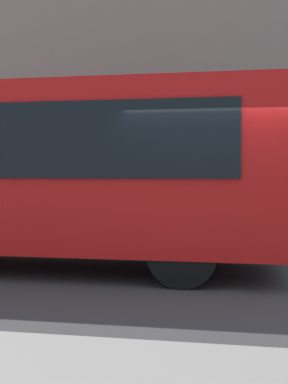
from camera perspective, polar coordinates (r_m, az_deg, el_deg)
The scene contains 3 objects.
ground_plane at distance 8.12m, azimuth 7.86°, elevation -9.47°, with size 60.00×60.00×0.00m, color #38383A.
building_facade_far at distance 15.38m, azimuth 9.25°, elevation 18.56°, with size 28.00×1.55×12.00m.
red_bus at distance 9.14m, azimuth -14.13°, elevation 2.40°, with size 9.05×2.54×3.08m.
Camera 1 is at (-0.35, 7.95, 1.63)m, focal length 48.36 mm.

